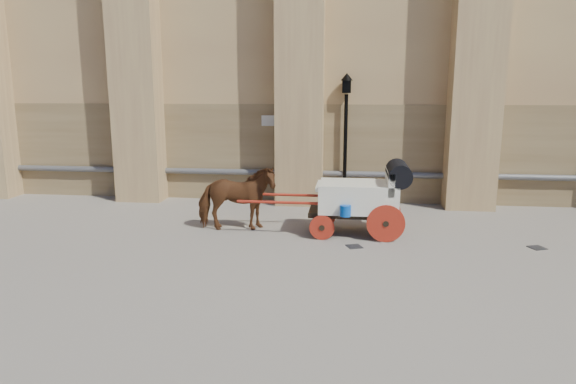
# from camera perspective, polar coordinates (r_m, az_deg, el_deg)

# --- Properties ---
(ground) EXTENTS (90.00, 90.00, 0.00)m
(ground) POSITION_cam_1_polar(r_m,az_deg,el_deg) (12.24, 4.41, -5.14)
(ground) COLOR #6D655C
(ground) RESTS_ON ground
(horse) EXTENTS (2.04, 1.18, 1.63)m
(horse) POSITION_cam_1_polar(r_m,az_deg,el_deg) (12.75, -5.75, -0.71)
(horse) COLOR brown
(horse) RESTS_ON ground
(carriage) EXTENTS (4.10, 1.46, 1.79)m
(carriage) POSITION_cam_1_polar(r_m,az_deg,el_deg) (12.45, 8.45, -0.36)
(carriage) COLOR black
(carriage) RESTS_ON ground
(street_lamp) EXTENTS (0.37, 0.37, 3.92)m
(street_lamp) POSITION_cam_1_polar(r_m,az_deg,el_deg) (15.58, 6.41, 6.30)
(street_lamp) COLOR black
(street_lamp) RESTS_ON ground
(drain_grate_near) EXTENTS (0.41, 0.41, 0.01)m
(drain_grate_near) POSITION_cam_1_polar(r_m,az_deg,el_deg) (11.67, 7.37, -6.02)
(drain_grate_near) COLOR black
(drain_grate_near) RESTS_ON ground
(drain_grate_far) EXTENTS (0.42, 0.42, 0.01)m
(drain_grate_far) POSITION_cam_1_polar(r_m,az_deg,el_deg) (12.76, 25.94, -5.59)
(drain_grate_far) COLOR black
(drain_grate_far) RESTS_ON ground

